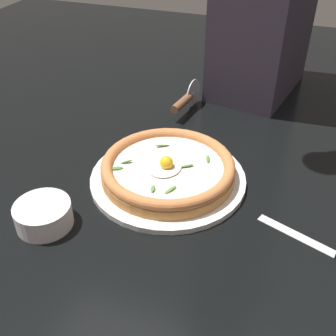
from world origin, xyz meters
TOP-DOWN VIEW (x-y plane):
  - ground_plane at (0.00, 0.00)m, footprint 2.40×2.40m
  - pizza_plate at (0.01, -0.01)m, footprint 0.32×0.32m
  - pizza at (0.01, -0.01)m, footprint 0.28×0.28m
  - side_bowl at (0.21, -0.18)m, footprint 0.10×0.10m
  - pizza_cutter at (-0.29, -0.07)m, footprint 0.15×0.04m
  - table_knife at (0.11, 0.33)m, footprint 0.09×0.22m

SIDE VIEW (x-z plane):
  - ground_plane at x=0.00m, z-range -0.03..0.00m
  - table_knife at x=0.11m, z-range 0.00..0.01m
  - pizza_plate at x=0.01m, z-range 0.00..0.01m
  - side_bowl at x=0.21m, z-range 0.00..0.04m
  - pizza at x=0.01m, z-range 0.01..0.06m
  - pizza_cutter at x=-0.29m, z-range 0.00..0.08m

